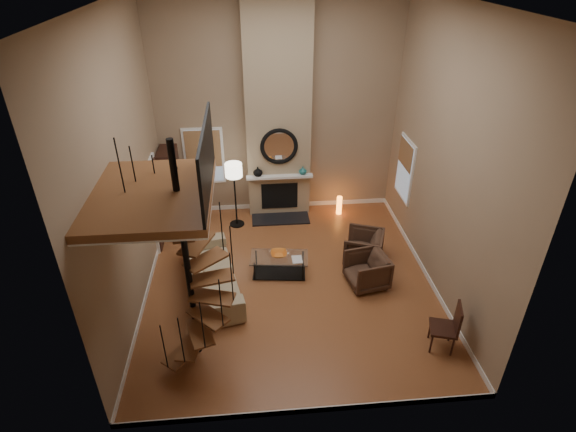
{
  "coord_description": "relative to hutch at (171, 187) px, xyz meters",
  "views": [
    {
      "loc": [
        -0.74,
        -7.69,
        6.27
      ],
      "look_at": [
        0.0,
        0.4,
        1.4
      ],
      "focal_mm": 28.44,
      "sensor_mm": 36.0,
      "label": 1
    }
  ],
  "objects": [
    {
      "name": "hutch",
      "position": [
        0.0,
        0.0,
        0.0
      ],
      "size": [
        0.43,
        0.91,
        2.03
      ],
      "primitive_type": "cube",
      "color": "black",
      "rests_on": "ground"
    },
    {
      "name": "firebox",
      "position": [
        2.76,
        0.02,
        -0.4
      ],
      "size": [
        0.95,
        0.02,
        0.72
      ],
      "primitive_type": "cube",
      "color": "black",
      "rests_on": "chimney_breast"
    },
    {
      "name": "right_wall",
      "position": [
        5.76,
        -2.84,
        1.8
      ],
      "size": [
        0.02,
        6.5,
        5.5
      ],
      "primitive_type": "cube",
      "color": "#967D61",
      "rests_on": "ground"
    },
    {
      "name": "window_right",
      "position": [
        5.73,
        -0.84,
        0.68
      ],
      "size": [
        0.06,
        1.02,
        1.52
      ],
      "color": "white",
      "rests_on": "right_wall"
    },
    {
      "name": "left_wall",
      "position": [
        -0.24,
        -2.84,
        1.8
      ],
      "size": [
        0.02,
        6.5,
        5.5
      ],
      "primitive_type": "cube",
      "color": "#967D61",
      "rests_on": "ground"
    },
    {
      "name": "loft",
      "position": [
        0.71,
        -4.64,
        2.29
      ],
      "size": [
        1.7,
        2.2,
        1.09
      ],
      "color": "brown",
      "rests_on": "left_wall"
    },
    {
      "name": "spiral_stair",
      "position": [
        0.97,
        -4.63,
        0.83
      ],
      "size": [
        1.47,
        1.47,
        4.06
      ],
      "color": "black",
      "rests_on": "ground"
    },
    {
      "name": "window_back",
      "position": [
        0.86,
        0.38,
        0.67
      ],
      "size": [
        1.02,
        0.06,
        1.52
      ],
      "color": "white",
      "rests_on": "back_wall"
    },
    {
      "name": "baseboard_front",
      "position": [
        2.76,
        -6.08,
        -0.89
      ],
      "size": [
        6.0,
        0.02,
        0.12
      ],
      "primitive_type": "cube",
      "color": "white",
      "rests_on": "ground"
    },
    {
      "name": "coffee_table",
      "position": [
        2.55,
        -2.56,
        -0.67
      ],
      "size": [
        1.3,
        0.76,
        0.46
      ],
      "color": "silver",
      "rests_on": "ground"
    },
    {
      "name": "accent_lamp",
      "position": [
        4.35,
        -0.09,
        -0.7
      ],
      "size": [
        0.14,
        0.14,
        0.51
      ],
      "primitive_type": "cylinder",
      "color": "orange",
      "rests_on": "ground"
    },
    {
      "name": "baseboard_left",
      "position": [
        -0.23,
        -2.84,
        -0.89
      ],
      "size": [
        0.02,
        6.5,
        0.12
      ],
      "primitive_type": "cube",
      "color": "white",
      "rests_on": "ground"
    },
    {
      "name": "sofa",
      "position": [
        1.08,
        -2.9,
        -0.55
      ],
      "size": [
        1.46,
        2.68,
        0.74
      ],
      "primitive_type": "imported",
      "rotation": [
        0.0,
        0.0,
        1.76
      ],
      "color": "tan",
      "rests_on": "ground"
    },
    {
      "name": "back_wall",
      "position": [
        2.76,
        0.41,
        1.8
      ],
      "size": [
        6.0,
        0.02,
        5.5
      ],
      "primitive_type": "cube",
      "color": "#967D61",
      "rests_on": "ground"
    },
    {
      "name": "chimney_breast",
      "position": [
        2.76,
        0.22,
        1.8
      ],
      "size": [
        1.6,
        0.38,
        5.5
      ],
      "primitive_type": "cube",
      "color": "tan",
      "rests_on": "ground"
    },
    {
      "name": "book",
      "position": [
        2.9,
        -2.71,
        -0.49
      ],
      "size": [
        0.22,
        0.29,
        0.03
      ],
      "primitive_type": "imported",
      "rotation": [
        0.0,
        0.0,
        0.01
      ],
      "color": "gray",
      "rests_on": "coffee_table"
    },
    {
      "name": "hearth",
      "position": [
        2.76,
        -0.27,
        -0.93
      ],
      "size": [
        1.5,
        0.6,
        0.04
      ],
      "primitive_type": "cube",
      "color": "black",
      "rests_on": "ground"
    },
    {
      "name": "armchair_far",
      "position": [
        4.45,
        -3.06,
        -0.6
      ],
      "size": [
        0.94,
        0.92,
        0.74
      ],
      "primitive_type": "imported",
      "rotation": [
        0.0,
        0.0,
        -1.39
      ],
      "color": "#462D20",
      "rests_on": "ground"
    },
    {
      "name": "ceiling",
      "position": [
        2.76,
        -2.84,
        4.54
      ],
      "size": [
        6.0,
        6.5,
        0.01
      ],
      "primitive_type": "cube",
      "color": "silver",
      "rests_on": "back_wall"
    },
    {
      "name": "front_wall",
      "position": [
        2.76,
        -6.09,
        1.8
      ],
      "size": [
        6.0,
        0.02,
        5.5
      ],
      "primitive_type": "cube",
      "color": "#967D61",
      "rests_on": "ground"
    },
    {
      "name": "vase_left",
      "position": [
        2.21,
        -0.02,
        0.35
      ],
      "size": [
        0.24,
        0.24,
        0.25
      ],
      "primitive_type": "imported",
      "color": "black",
      "rests_on": "mantel"
    },
    {
      "name": "vase_right",
      "position": [
        3.36,
        -0.02,
        0.33
      ],
      "size": [
        0.2,
        0.2,
        0.21
      ],
      "primitive_type": "imported",
      "color": "#1C6262",
      "rests_on": "mantel"
    },
    {
      "name": "baseboard_right",
      "position": [
        5.75,
        -2.84,
        -0.89
      ],
      "size": [
        0.02,
        6.5,
        0.12
      ],
      "primitive_type": "cube",
      "color": "white",
      "rests_on": "ground"
    },
    {
      "name": "mirror_disc",
      "position": [
        2.76,
        0.01,
        1.0
      ],
      "size": [
        0.8,
        0.01,
        0.8
      ],
      "primitive_type": "cylinder",
      "rotation": [
        1.57,
        0.0,
        0.0
      ],
      "color": "white",
      "rests_on": "chimney_breast"
    },
    {
      "name": "armchair_near",
      "position": [
        4.57,
        -2.26,
        -0.6
      ],
      "size": [
        1.07,
        1.06,
        0.76
      ],
      "primitive_type": "imported",
      "rotation": [
        0.0,
        0.0,
        -1.94
      ],
      "color": "#462D20",
      "rests_on": "ground"
    },
    {
      "name": "mantel",
      "position": [
        2.76,
        -0.06,
        0.2
      ],
      "size": [
        1.7,
        0.18,
        0.06
      ],
      "primitive_type": "cube",
      "color": "white",
      "rests_on": "chimney_breast"
    },
    {
      "name": "mirror_frame",
      "position": [
        2.76,
        0.0,
        1.0
      ],
      "size": [
        0.94,
        0.1,
        0.94
      ],
      "primitive_type": "torus",
      "rotation": [
        1.57,
        0.0,
        0.0
      ],
      "color": "black",
      "rests_on": "chimney_breast"
    },
    {
      "name": "floor_lamp",
      "position": [
        1.61,
        -0.41,
        0.46
      ],
      "size": [
        0.42,
        0.42,
        1.73
      ],
      "color": "black",
      "rests_on": "ground"
    },
    {
      "name": "baseboard_back",
      "position": [
        2.76,
        0.4,
        -0.89
      ],
      "size": [
        6.0,
        0.02,
        0.12
      ],
      "primitive_type": "cube",
      "color": "white",
      "rests_on": "ground"
    },
    {
      "name": "bowl",
      "position": [
        2.55,
        -2.51,
        -0.45
      ],
      "size": [
        0.36,
        0.36,
        0.09
      ],
      "primitive_type": "imported",
      "color": "orange",
      "rests_on": "coffee_table"
    },
    {
      "name": "side_chair",
      "position": [
        5.36,
        -4.96,
        -0.42
      ],
      "size": [
        0.56,
        0.56,
        0.97
      ],
      "color": "black",
      "rests_on": "ground"
    },
    {
      "name": "ground",
      "position": [
        2.76,
        -2.84,
        -0.95
      ],
      "size": [
        6.0,
        6.5,
        0.01
      ],
      "primitive_type": "cube",
      "color": "#AC6537",
      "rests_on": "ground"
    },
    {
      "name": "entry_door",
      "position": [
        -0.2,
        -1.04,
        0.1
      ],
      "size": [
        0.1,
        1.05,
        2.16
      ],
      "color": "white",
      "rests_on": "ground"
    }
  ]
}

